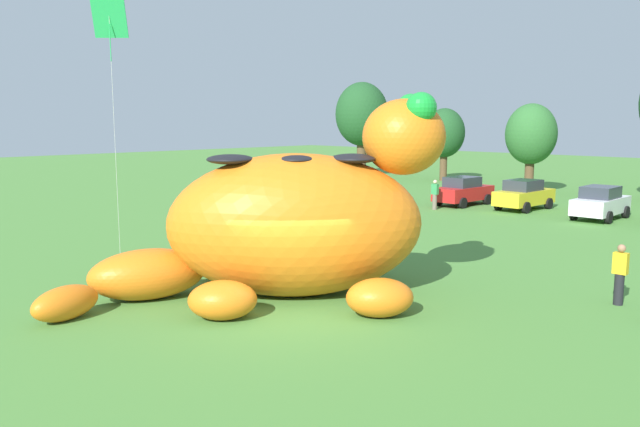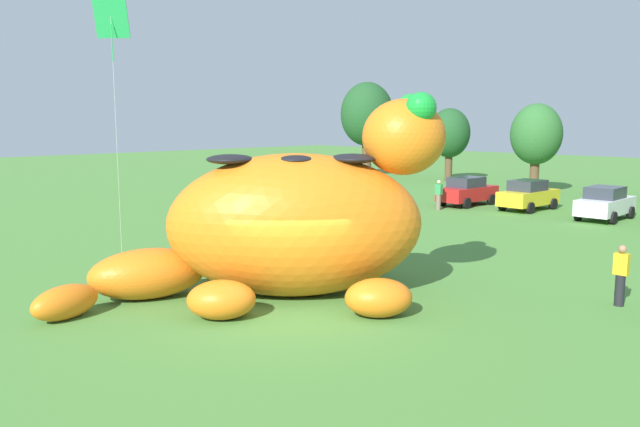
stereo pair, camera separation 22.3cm
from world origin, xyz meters
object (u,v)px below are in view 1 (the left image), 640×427
at_px(giant_inflatable_creature, 295,223).
at_px(spectator_far_side, 620,275).
at_px(spectator_near_inflatable, 269,212).
at_px(car_yellow, 524,195).
at_px(tethered_flying_kite, 109,19).
at_px(car_white, 601,203).
at_px(car_red, 463,191).
at_px(spectator_mid_field, 435,195).

relative_size(giant_inflatable_creature, spectator_far_side, 6.39).
height_order(giant_inflatable_creature, spectator_near_inflatable, giant_inflatable_creature).
relative_size(giant_inflatable_creature, spectator_near_inflatable, 6.39).
height_order(car_yellow, spectator_far_side, car_yellow).
xyz_separation_m(spectator_near_inflatable, spectator_far_side, (16.08, -1.13, 0.00)).
height_order(spectator_far_side, tethered_flying_kite, tethered_flying_kite).
xyz_separation_m(car_yellow, spectator_near_inflatable, (-5.23, -14.68, -0.01)).
height_order(giant_inflatable_creature, car_white, giant_inflatable_creature).
bearing_deg(tethered_flying_kite, spectator_near_inflatable, 104.01).
distance_m(car_yellow, spectator_near_inflatable, 15.58).
bearing_deg(spectator_far_side, tethered_flying_kite, -151.56).
distance_m(car_white, spectator_near_inflatable, 17.17).
distance_m(car_red, spectator_mid_field, 2.83).
relative_size(car_yellow, spectator_mid_field, 2.44).
bearing_deg(car_white, spectator_mid_field, -159.45).
relative_size(car_white, spectator_near_inflatable, 2.42).
relative_size(car_white, spectator_mid_field, 2.42).
distance_m(car_white, spectator_mid_field, 8.67).
xyz_separation_m(spectator_near_inflatable, spectator_mid_field, (1.61, 11.11, 0.00)).
distance_m(giant_inflatable_creature, tethered_flying_kite, 9.40).
distance_m(spectator_near_inflatable, spectator_far_side, 16.12).
xyz_separation_m(car_red, spectator_far_side, (14.38, -15.06, -0.01)).
distance_m(car_red, spectator_near_inflatable, 14.04).
distance_m(giant_inflatable_creature, car_yellow, 21.77).
height_order(spectator_near_inflatable, spectator_mid_field, same).
bearing_deg(tethered_flying_kite, car_white, 71.66).
relative_size(car_yellow, spectator_far_side, 2.44).
bearing_deg(spectator_far_side, car_red, 133.68).
bearing_deg(car_yellow, spectator_mid_field, -135.38).
height_order(car_red, car_yellow, same).
bearing_deg(car_white, car_yellow, 173.29).
xyz_separation_m(car_red, car_yellow, (3.53, 0.75, 0.00)).
relative_size(car_white, spectator_far_side, 2.42).
height_order(car_yellow, spectator_near_inflatable, car_yellow).
height_order(giant_inflatable_creature, spectator_far_side, giant_inflatable_creature).
xyz_separation_m(giant_inflatable_creature, spectator_mid_field, (-7.34, 17.83, -1.29)).
distance_m(giant_inflatable_creature, car_white, 20.93).
relative_size(car_red, spectator_mid_field, 2.44).
xyz_separation_m(car_red, tethered_flying_kite, (0.46, -22.60, 7.50)).
bearing_deg(spectator_far_side, car_yellow, 124.47).
height_order(giant_inflatable_creature, car_red, giant_inflatable_creature).
relative_size(spectator_far_side, tethered_flying_kite, 0.19).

